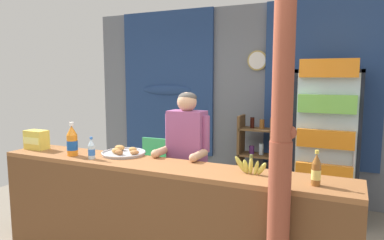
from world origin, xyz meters
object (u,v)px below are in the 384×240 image
Objects in this scene: shopkeeper at (187,152)px; soda_bottle_iced_tea at (316,171)px; snack_box_instant_noodle at (36,140)px; soda_bottle_water at (92,150)px; drink_fridge at (327,133)px; banana_bunch at (250,166)px; pastry_tray at (124,152)px; soda_bottle_orange_soda at (72,142)px; timber_post at (281,150)px; plastic_lawn_chair at (152,166)px; bottle_shelf_rack at (256,157)px; stall_counter at (153,209)px.

shopkeeper is 6.17× the size of soda_bottle_iced_tea.
soda_bottle_water is at bearing -6.99° from snack_box_instant_noodle.
drink_fridge reaches higher than banana_bunch.
pastry_tray is at bearing -153.43° from shopkeeper.
snack_box_instant_noodle is (-0.56, 0.07, -0.04)m from soda_bottle_orange_soda.
timber_post reaches higher than plastic_lawn_chair.
banana_bunch is (2.29, 0.03, -0.04)m from snack_box_instant_noodle.
soda_bottle_iced_tea is (0.05, -1.83, 0.02)m from drink_fridge.
plastic_lawn_chair is at bearing -155.30° from bottle_shelf_rack.
soda_bottle_orange_soda is 1.57× the size of soda_bottle_water.
shopkeeper is 7.55× the size of soda_bottle_water.
bottle_shelf_rack is 2.47m from soda_bottle_orange_soda.
soda_bottle_water is at bearing 172.74° from timber_post.
shopkeeper is at bearing 151.15° from banana_bunch.
soda_bottle_orange_soda is (-2.17, -1.84, 0.05)m from drink_fridge.
shopkeeper is (-0.31, -1.54, 0.36)m from bottle_shelf_rack.
bottle_shelf_rack is at bearing 47.32° from snack_box_instant_noodle.
bottle_shelf_rack is at bearing 58.23° from soda_bottle_orange_soda.
plastic_lawn_chair is at bearing 136.05° from shopkeeper.
drink_fridge is 9.19× the size of soda_bottle_water.
shopkeeper reaches higher than snack_box_instant_noodle.
stall_counter is 2.76× the size of bottle_shelf_rack.
shopkeeper is (-1.20, -1.33, -0.07)m from drink_fridge.
snack_box_instant_noodle is at bearing 172.82° from soda_bottle_orange_soda.
snack_box_instant_noodle is at bearing 178.79° from soda_bottle_iced_tea.
drink_fridge is 1.02m from bottle_shelf_rack.
soda_bottle_iced_tea is (1.25, -0.51, 0.08)m from shopkeeper.
soda_bottle_water is at bearing -135.57° from drink_fridge.
shopkeeper is 0.90m from soda_bottle_water.
timber_post is at bearing -94.11° from drink_fridge.
bottle_shelf_rack is 2.30m from soda_bottle_iced_tea.
banana_bunch is at bearing -28.85° from shopkeeper.
soda_bottle_water is at bearing -142.28° from shopkeeper.
stall_counter is 1.77m from plastic_lawn_chair.
soda_bottle_orange_soda is (-2.02, 0.25, -0.15)m from timber_post.
shopkeeper reaches higher than bottle_shelf_rack.
shopkeeper is 0.86m from banana_bunch.
drink_fridge is 1.80m from banana_bunch.
bottle_shelf_rack is 2.04m from pastry_tray.
pastry_tray is (-1.75, -1.60, -0.07)m from drink_fridge.
shopkeeper is at bearing 16.36° from snack_box_instant_noodle.
stall_counter is 2.09× the size of shopkeeper.
soda_bottle_water reaches higher than stall_counter.
bottle_shelf_rack is at bearing 24.70° from plastic_lawn_chair.
bottle_shelf_rack is 4.68× the size of soda_bottle_iced_tea.
drink_fridge is at bearing 33.00° from snack_box_instant_noodle.
soda_bottle_water reaches higher than pastry_tray.
soda_bottle_water is (-0.66, 0.00, 0.46)m from stall_counter.
soda_bottle_water is at bearing -115.91° from bottle_shelf_rack.
soda_bottle_iced_tea is 0.59× the size of pastry_tray.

